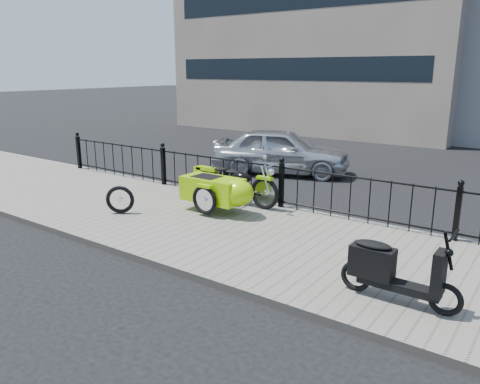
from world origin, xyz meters
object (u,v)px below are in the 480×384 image
Objects in this scene: motorcycle_sidecar at (223,189)px; spare_tire at (120,200)px; scooter at (391,270)px; sedan_car at (281,151)px.

motorcycle_sidecar is 3.91× the size of spare_tire.
scooter reaches higher than motorcycle_sidecar.
scooter is at bearing -24.36° from motorcycle_sidecar.
motorcycle_sidecar reaches higher than spare_tire.
motorcycle_sidecar is 4.46m from sedan_car.
scooter is 5.76m from spare_tire.
spare_tire is (-1.62, -1.37, -0.18)m from motorcycle_sidecar.
sedan_car reaches higher than scooter.
spare_tire is 5.70m from sedan_car.
sedan_car reaches higher than motorcycle_sidecar.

